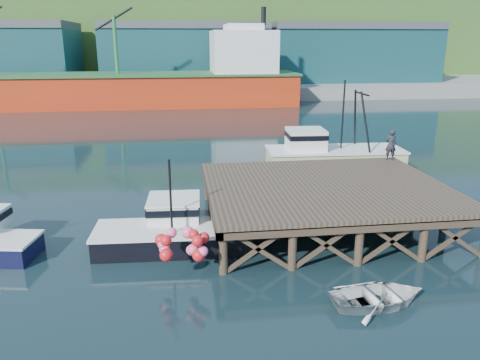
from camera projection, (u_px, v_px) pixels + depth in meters
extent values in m
plane|color=black|center=(218.00, 229.00, 23.51)|extent=(300.00, 300.00, 0.00)
cube|color=brown|center=(326.00, 187.00, 23.64)|extent=(12.00, 10.00, 0.25)
cube|color=#473828|center=(362.00, 228.00, 19.10)|extent=(12.00, 0.30, 0.35)
cylinder|color=#473828|center=(223.00, 256.00, 18.79)|extent=(0.36, 0.36, 2.60)
cylinder|color=#473828|center=(207.00, 186.00, 27.71)|extent=(0.36, 0.36, 2.60)
cylinder|color=#473828|center=(390.00, 179.00, 29.18)|extent=(0.36, 0.36, 2.60)
cube|color=gray|center=(186.00, 85.00, 89.70)|extent=(160.00, 40.00, 2.00)
cube|color=#17444C|center=(185.00, 56.00, 83.38)|extent=(28.00, 16.00, 9.00)
cube|color=#17444C|center=(347.00, 55.00, 87.22)|extent=(30.00, 16.00, 9.00)
cube|color=red|center=(105.00, 91.00, 66.93)|extent=(55.00, 9.50, 4.40)
cube|color=#26592D|center=(103.00, 75.00, 66.27)|extent=(55.50, 10.00, 0.30)
cube|color=silver|center=(243.00, 52.00, 67.97)|extent=(9.00, 9.00, 6.00)
cube|color=silver|center=(243.00, 28.00, 67.03)|extent=(5.00, 7.00, 1.20)
cylinder|color=black|center=(264.00, 16.00, 66.93)|extent=(0.70, 0.70, 2.50)
cube|color=#2D511E|center=(181.00, 33.00, 115.33)|extent=(220.00, 50.00, 22.00)
cube|color=black|center=(174.00, 239.00, 21.17)|extent=(7.04, 2.89, 0.96)
cube|color=silver|center=(173.00, 229.00, 21.02)|extent=(7.18, 2.95, 0.13)
cube|color=silver|center=(174.00, 209.00, 22.08)|extent=(2.41, 2.41, 0.96)
cube|color=black|center=(174.00, 205.00, 22.02)|extent=(2.54, 2.54, 0.32)
cylinder|color=black|center=(171.00, 198.00, 19.88)|extent=(0.10, 0.10, 3.41)
sphere|color=#FF5D90|center=(167.00, 254.00, 18.12)|extent=(0.45, 0.45, 0.45)
sphere|color=#FF5D90|center=(191.00, 245.00, 18.38)|extent=(0.45, 0.45, 0.45)
sphere|color=red|center=(180.00, 246.00, 17.76)|extent=(0.45, 0.45, 0.45)
cube|color=#CCC784|center=(334.00, 161.00, 33.79)|extent=(9.69, 3.79, 1.56)
cube|color=silver|center=(335.00, 149.00, 33.56)|extent=(9.87, 3.97, 0.13)
cube|color=silver|center=(306.00, 140.00, 33.07)|extent=(2.72, 2.56, 1.56)
cube|color=black|center=(306.00, 135.00, 32.97)|extent=(2.81, 2.65, 0.35)
cylinder|color=black|center=(343.00, 118.00, 32.96)|extent=(0.12, 0.12, 5.20)
imported|color=silver|center=(379.00, 296.00, 16.65)|extent=(3.67, 2.77, 0.72)
imported|color=black|center=(391.00, 145.00, 28.21)|extent=(0.73, 0.52, 1.88)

